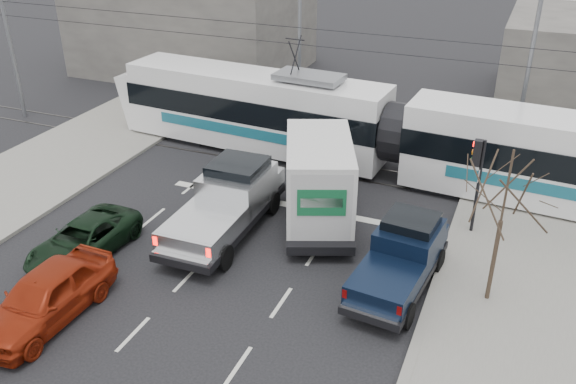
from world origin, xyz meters
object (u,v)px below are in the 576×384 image
at_px(street_lamp_far, 296,22).
at_px(red_car, 46,296).
at_px(bare_tree, 506,194).
at_px(green_car, 84,240).
at_px(tram, 396,134).
at_px(silver_pickup, 229,200).
at_px(traffic_signal, 477,166).
at_px(navy_pickup, 402,256).
at_px(street_lamp_near, 527,52).
at_px(box_truck, 318,178).

distance_m(street_lamp_far, red_car, 19.80).
relative_size(bare_tree, green_car, 1.11).
xyz_separation_m(tram, silver_pickup, (-4.57, -6.90, -0.77)).
height_order(silver_pickup, red_car, silver_pickup).
bearing_deg(street_lamp_far, traffic_signal, -41.72).
relative_size(bare_tree, silver_pickup, 0.76).
xyz_separation_m(bare_tree, tram, (-4.90, 7.88, -1.83)).
xyz_separation_m(street_lamp_far, navy_pickup, (9.06, -13.61, -4.05)).
height_order(street_lamp_near, green_car, street_lamp_near).
height_order(bare_tree, green_car, bare_tree).
bearing_deg(box_truck, silver_pickup, -165.82).
distance_m(street_lamp_near, red_car, 21.37).
bearing_deg(green_car, street_lamp_near, 48.36).
distance_m(street_lamp_far, navy_pickup, 16.84).
xyz_separation_m(street_lamp_far, tram, (6.88, -5.62, -3.15)).
xyz_separation_m(silver_pickup, navy_pickup, (6.74, -1.09, -0.12)).
bearing_deg(red_car, traffic_signal, 43.23).
relative_size(street_lamp_near, street_lamp_far, 1.00).
xyz_separation_m(silver_pickup, red_car, (-2.55, -6.81, -0.37)).
bearing_deg(tram, box_truck, -106.32).
height_order(tram, navy_pickup, tram).
relative_size(bare_tree, street_lamp_near, 0.56).
xyz_separation_m(street_lamp_near, green_car, (-13.00, -14.10, -4.49)).
xyz_separation_m(traffic_signal, street_lamp_far, (-10.66, 9.50, 2.37)).
height_order(bare_tree, navy_pickup, bare_tree).
bearing_deg(tram, bare_tree, -54.12).
relative_size(navy_pickup, green_car, 1.18).
distance_m(box_truck, red_car, 10.34).
height_order(street_lamp_far, red_car, street_lamp_far).
relative_size(traffic_signal, box_truck, 0.50).
bearing_deg(red_car, bare_tree, 27.04).
distance_m(bare_tree, red_car, 13.69).
height_order(street_lamp_far, silver_pickup, street_lamp_far).
bearing_deg(street_lamp_far, green_car, -95.31).
xyz_separation_m(bare_tree, traffic_signal, (-1.13, 4.00, -1.05)).
distance_m(street_lamp_near, tram, 6.66).
distance_m(street_lamp_near, green_car, 19.70).
bearing_deg(box_truck, street_lamp_far, 93.80).
height_order(street_lamp_near, navy_pickup, street_lamp_near).
distance_m(green_car, red_car, 3.47).
xyz_separation_m(box_truck, navy_pickup, (3.98, -3.11, -0.62)).
bearing_deg(silver_pickup, traffic_signal, 19.00).
relative_size(street_lamp_near, box_truck, 1.25).
xyz_separation_m(street_lamp_near, box_truck, (-6.42, -8.50, -3.43)).
bearing_deg(green_car, box_truck, 41.48).
bearing_deg(silver_pickup, navy_pickup, -10.04).
height_order(traffic_signal, red_car, traffic_signal).
height_order(tram, box_truck, tram).
xyz_separation_m(bare_tree, green_car, (-13.28, -2.60, -3.17)).
bearing_deg(tram, traffic_signal, -41.83).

